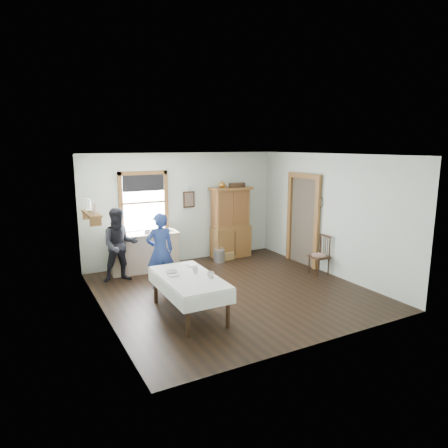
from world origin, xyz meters
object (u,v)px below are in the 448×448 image
object	(u,v)px
spindle_chair	(319,255)
pail	(219,256)
woman_blue	(160,254)
work_counter	(144,252)
china_hutch	(231,223)
figure_dark	(120,248)
wicker_basket	(226,256)
dining_table	(189,295)

from	to	relation	value
spindle_chair	pail	size ratio (longest dim) A/B	2.98
woman_blue	pail	bearing A→B (deg)	-149.26
work_counter	china_hutch	bearing A→B (deg)	6.59
china_hutch	figure_dark	distance (m)	3.06
wicker_basket	figure_dark	bearing A→B (deg)	-172.71
spindle_chair	pail	bearing A→B (deg)	128.86
spindle_chair	wicker_basket	xyz separation A→B (m)	(-1.29, 2.01, -0.35)
dining_table	work_counter	bearing A→B (deg)	88.65
work_counter	dining_table	world-z (taller)	work_counter
dining_table	pail	xyz separation A→B (m)	(1.93, 2.57, -0.19)
pail	figure_dark	bearing A→B (deg)	-174.11
china_hutch	dining_table	size ratio (longest dim) A/B	1.06
spindle_chair	wicker_basket	size ratio (longest dim) A/B	2.68
china_hutch	spindle_chair	xyz separation A→B (m)	(1.06, -2.20, -0.46)
wicker_basket	figure_dark	distance (m)	2.87
work_counter	figure_dark	world-z (taller)	figure_dark
woman_blue	spindle_chair	bearing A→B (deg)	167.63
dining_table	spindle_chair	xyz separation A→B (m)	(3.47, 0.66, 0.10)
work_counter	pail	size ratio (longest dim) A/B	5.22
spindle_chair	work_counter	bearing A→B (deg)	148.28
spindle_chair	woman_blue	size ratio (longest dim) A/B	0.62
work_counter	wicker_basket	distance (m)	2.15
work_counter	woman_blue	distance (m)	1.31
dining_table	woman_blue	xyz separation A→B (m)	(0.01, 1.47, 0.38)
work_counter	wicker_basket	xyz separation A→B (m)	(2.12, -0.09, -0.35)
wicker_basket	spindle_chair	bearing A→B (deg)	-57.29
spindle_chair	figure_dark	size ratio (longest dim) A/B	0.61
china_hutch	pail	xyz separation A→B (m)	(-0.49, -0.28, -0.76)
dining_table	china_hutch	bearing A→B (deg)	49.78
work_counter	woman_blue	xyz separation A→B (m)	(-0.05, -1.28, 0.27)
china_hutch	figure_dark	size ratio (longest dim) A/B	1.24
china_hutch	dining_table	xyz separation A→B (m)	(-2.42, -2.86, -0.57)
figure_dark	china_hutch	bearing A→B (deg)	15.64
china_hutch	spindle_chair	distance (m)	2.48
work_counter	figure_dark	size ratio (longest dim) A/B	1.07
spindle_chair	woman_blue	distance (m)	3.57
pail	woman_blue	xyz separation A→B (m)	(-1.91, -1.10, 0.57)
dining_table	spindle_chair	distance (m)	3.54
work_counter	china_hutch	world-z (taller)	china_hutch
woman_blue	figure_dark	world-z (taller)	figure_dark
spindle_chair	wicker_basket	world-z (taller)	spindle_chair
china_hutch	spindle_chair	world-z (taller)	china_hutch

